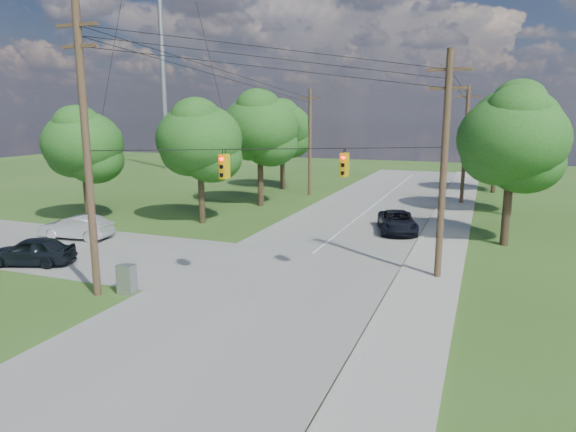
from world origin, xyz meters
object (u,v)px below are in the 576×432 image
at_px(pole_ne, 444,163).
at_px(car_cross_dark, 31,251).
at_px(pole_sw, 87,150).
at_px(pole_north_w, 310,141).
at_px(car_cross_silver, 77,227).
at_px(pole_north_e, 465,144).
at_px(car_main_north, 397,222).
at_px(control_cabinet, 127,279).

xyz_separation_m(pole_ne, car_cross_dark, (-19.73, -5.30, -4.70)).
distance_m(pole_sw, pole_ne, 15.51).
relative_size(pole_north_w, car_cross_silver, 2.24).
xyz_separation_m(pole_north_e, car_cross_dark, (-19.73, -27.30, -4.37)).
bearing_deg(pole_north_w, pole_north_e, 0.00).
bearing_deg(pole_ne, car_main_north, 110.55).
bearing_deg(pole_ne, car_cross_silver, -179.93).
bearing_deg(car_cross_silver, car_main_north, 109.71).
distance_m(pole_north_w, car_main_north, 17.23).
height_order(car_main_north, control_cabinet, car_main_north).
bearing_deg(pole_north_w, control_cabinet, -87.04).
bearing_deg(pole_sw, car_cross_silver, 137.30).
bearing_deg(pole_north_e, car_main_north, -104.73).
xyz_separation_m(pole_sw, pole_north_w, (-0.40, 29.60, -1.10)).
height_order(car_cross_dark, car_main_north, car_cross_dark).
height_order(pole_north_e, pole_north_w, same).
height_order(pole_north_e, car_cross_silver, pole_north_e).
height_order(pole_sw, car_cross_dark, pole_sw).
height_order(pole_north_w, control_cabinet, pole_north_w).
xyz_separation_m(pole_ne, pole_north_e, (-0.00, 22.00, -0.34)).
bearing_deg(pole_north_e, car_cross_silver, -134.58).
height_order(pole_north_e, car_cross_dark, pole_north_e).
bearing_deg(car_main_north, pole_north_w, 113.49).
distance_m(pole_ne, pole_north_w, 26.03).
xyz_separation_m(pole_north_w, car_cross_silver, (-7.80, -22.03, -4.36)).
height_order(pole_sw, pole_ne, pole_sw).
height_order(pole_sw, car_main_north, pole_sw).
bearing_deg(pole_sw, pole_north_w, 90.77).
bearing_deg(car_cross_silver, pole_sw, 40.58).
height_order(pole_ne, pole_north_e, pole_ne).
bearing_deg(pole_north_e, pole_sw, -114.52).
bearing_deg(pole_north_e, pole_north_w, 180.00).
relative_size(pole_north_w, control_cabinet, 7.71).
distance_m(pole_sw, pole_north_w, 29.62).
bearing_deg(car_main_north, car_cross_dark, -154.23).
bearing_deg(pole_sw, car_main_north, 58.79).
height_order(pole_sw, car_cross_silver, pole_sw).
xyz_separation_m(pole_sw, car_main_north, (10.10, 16.67, -5.51)).
relative_size(car_cross_dark, car_cross_silver, 0.96).
xyz_separation_m(pole_ne, pole_north_w, (-13.90, 22.00, -0.34)).
xyz_separation_m(pole_ne, control_cabinet, (-12.40, -7.00, -4.82)).
distance_m(pole_north_w, control_cabinet, 29.38).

